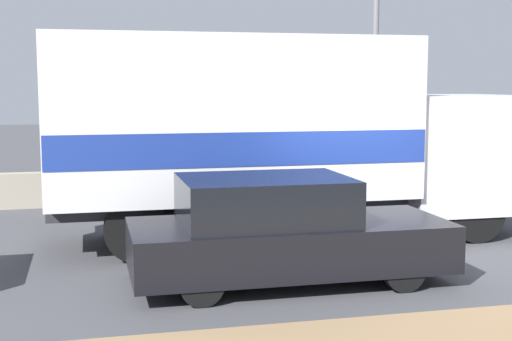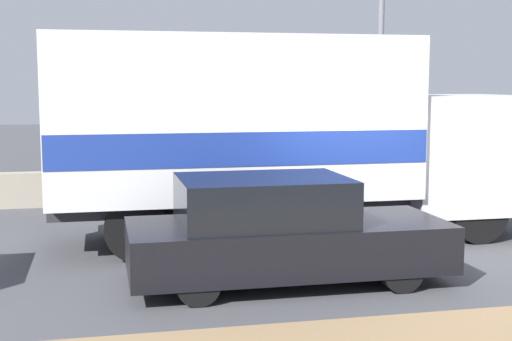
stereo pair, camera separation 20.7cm
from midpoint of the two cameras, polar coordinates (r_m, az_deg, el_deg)
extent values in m
plane|color=#47474C|center=(11.19, 8.20, -7.42)|extent=(80.00, 80.00, 0.00)
cube|color=#A39984|center=(17.16, 0.27, -0.96)|extent=(60.00, 0.35, 0.79)
cylinder|color=slate|center=(17.36, 9.17, 8.50)|extent=(0.14, 0.14, 6.50)
cube|color=silver|center=(13.75, 14.81, 1.48)|extent=(2.28, 2.34, 2.10)
cube|color=black|center=(14.29, 18.83, 3.22)|extent=(0.06, 1.99, 0.92)
cube|color=#2D2D33|center=(12.44, -2.62, -2.46)|extent=(6.11, 1.39, 0.25)
cube|color=white|center=(12.28, -2.66, 4.31)|extent=(6.11, 2.54, 2.69)
cube|color=navy|center=(12.31, -2.64, 2.23)|extent=(6.08, 2.56, 0.54)
cylinder|color=black|center=(14.76, 12.85, -2.02)|extent=(1.01, 0.28, 1.01)
cylinder|color=black|center=(13.02, 16.75, -3.34)|extent=(1.01, 0.28, 1.01)
cylinder|color=black|center=(13.27, -10.59, -2.97)|extent=(1.01, 0.28, 1.01)
cylinder|color=black|center=(11.30, -10.07, -4.70)|extent=(1.01, 0.28, 1.01)
cylinder|color=black|center=(13.38, -5.35, -2.79)|extent=(1.01, 0.28, 1.01)
cylinder|color=black|center=(11.43, -3.92, -4.47)|extent=(1.01, 0.28, 1.01)
cube|color=black|center=(9.98, 2.08, -5.95)|extent=(4.41, 1.80, 0.65)
cube|color=black|center=(9.77, 0.11, -2.39)|extent=(2.29, 1.66, 0.64)
cylinder|color=black|center=(11.19, 7.79, -5.93)|extent=(0.56, 0.20, 0.56)
cylinder|color=black|center=(9.79, 11.13, -7.87)|extent=(0.56, 0.20, 0.56)
cylinder|color=black|center=(10.53, -6.31, -6.73)|extent=(0.56, 0.20, 0.56)
cylinder|color=black|center=(9.03, -5.05, -9.04)|extent=(0.56, 0.20, 0.56)
camera|label=1|loc=(0.10, -90.53, -0.07)|focal=50.00mm
camera|label=2|loc=(0.10, 89.47, 0.07)|focal=50.00mm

